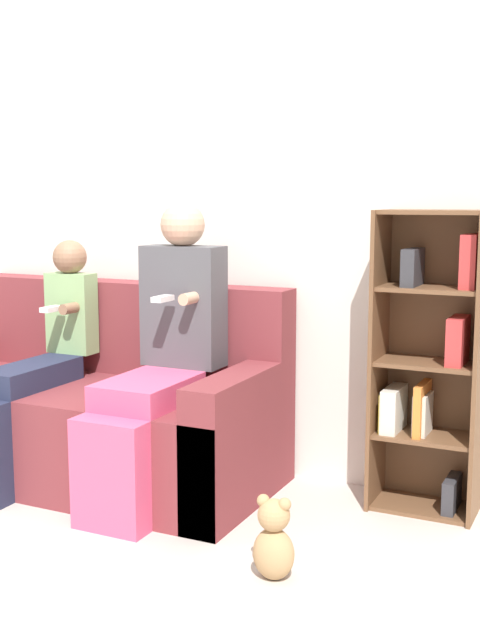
# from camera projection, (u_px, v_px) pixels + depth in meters

# --- Properties ---
(ground_plane) EXTENTS (14.00, 14.00, 0.00)m
(ground_plane) POSITION_uv_depth(u_px,v_px,m) (52.00, 517.00, 3.40)
(ground_plane) COLOR #BCB2A8
(back_wall) EXTENTS (10.00, 0.06, 2.55)m
(back_wall) POSITION_uv_depth(u_px,v_px,m) (165.00, 211.00, 4.06)
(back_wall) COLOR silver
(back_wall) RESTS_ON ground_plane
(couch) EXTENTS (1.83, 0.83, 0.92)m
(couch) POSITION_uv_depth(u_px,v_px,m) (91.00, 413.00, 3.88)
(couch) COLOR maroon
(couch) RESTS_ON ground_plane
(adult_seated) EXTENTS (0.37, 0.77, 1.32)m
(adult_seated) POSITION_uv_depth(u_px,v_px,m) (161.00, 350.00, 3.53)
(adult_seated) COLOR #DB4C75
(adult_seated) RESTS_ON ground_plane
(child_seated) EXTENTS (0.25, 0.79, 1.14)m
(child_seated) POSITION_uv_depth(u_px,v_px,m) (36.00, 363.00, 3.78)
(child_seated) COLOR #232842
(child_seated) RESTS_ON ground_plane
(bookshelf) EXTENTS (0.45, 0.29, 1.29)m
(bookshelf) POSITION_uv_depth(u_px,v_px,m) (429.00, 365.00, 3.42)
(bookshelf) COLOR brown
(bookshelf) RESTS_ON ground_plane
(teddy_bear) EXTENTS (0.15, 0.13, 0.31)m
(teddy_bear) POSITION_uv_depth(u_px,v_px,m) (274.00, 540.00, 2.83)
(teddy_bear) COLOR tan
(teddy_bear) RESTS_ON ground_plane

